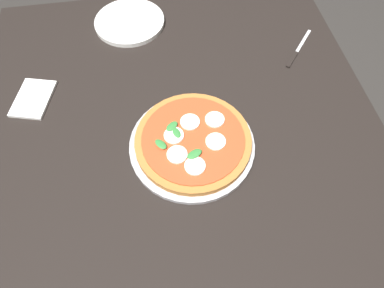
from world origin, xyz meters
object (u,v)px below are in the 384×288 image
at_px(dining_table, 181,146).
at_px(pizza, 193,140).
at_px(plate_white, 130,22).
at_px(napkin, 33,98).
at_px(knife, 296,53).
at_px(serving_tray, 192,145).

bearing_deg(dining_table, pizza, -162.64).
height_order(pizza, plate_white, pizza).
bearing_deg(napkin, plate_white, -46.23).
bearing_deg(knife, plate_white, 65.97).
height_order(dining_table, plate_white, plate_white).
relative_size(pizza, plate_white, 1.29).
bearing_deg(dining_table, serving_tray, -165.02).
bearing_deg(serving_tray, dining_table, 14.98).
relative_size(dining_table, napkin, 8.55).
relative_size(serving_tray, knife, 2.09).
bearing_deg(knife, pizza, 126.82).
height_order(dining_table, serving_tray, serving_tray).
height_order(serving_tray, knife, serving_tray).
bearing_deg(plate_white, pizza, -165.52).
height_order(pizza, napkin, pizza).
bearing_deg(plate_white, dining_table, -166.02).
relative_size(dining_table, pizza, 3.92).
distance_m(serving_tray, pizza, 0.02).
distance_m(serving_tray, plate_white, 0.50).
relative_size(pizza, napkin, 2.18).
distance_m(pizza, knife, 0.44).
distance_m(dining_table, knife, 0.44).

